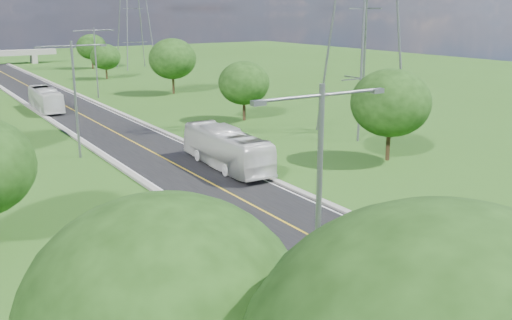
# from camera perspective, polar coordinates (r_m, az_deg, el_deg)

# --- Properties ---
(ground) EXTENTS (260.00, 260.00, 0.00)m
(ground) POSITION_cam_1_polar(r_m,az_deg,el_deg) (67.72, -15.74, 3.64)
(ground) COLOR #2C5518
(ground) RESTS_ON ground
(road) EXTENTS (8.00, 150.00, 0.06)m
(road) POSITION_cam_1_polar(r_m,az_deg,el_deg) (73.40, -17.13, 4.40)
(road) COLOR black
(road) RESTS_ON ground
(curb_left) EXTENTS (0.50, 150.00, 0.22)m
(curb_left) POSITION_cam_1_polar(r_m,az_deg,el_deg) (72.41, -20.37, 4.06)
(curb_left) COLOR gray
(curb_left) RESTS_ON ground
(curb_right) EXTENTS (0.50, 150.00, 0.22)m
(curb_right) POSITION_cam_1_polar(r_m,az_deg,el_deg) (74.59, -13.99, 4.84)
(curb_right) COLOR gray
(curb_right) RESTS_ON ground
(speed_limit_sign) EXTENTS (0.55, 0.09, 2.40)m
(speed_limit_sign) POSITION_cam_1_polar(r_m,az_deg,el_deg) (49.46, -2.47, 2.07)
(speed_limit_sign) COLOR slate
(speed_limit_sign) RESTS_ON ground
(streetlight_near_left) EXTENTS (5.90, 0.25, 10.00)m
(streetlight_near_left) POSITION_cam_1_polar(r_m,az_deg,el_deg) (21.43, 6.33, -3.24)
(streetlight_near_left) COLOR slate
(streetlight_near_left) RESTS_ON ground
(streetlight_mid_left) EXTENTS (5.90, 0.25, 10.00)m
(streetlight_mid_left) POSITION_cam_1_polar(r_m,az_deg,el_deg) (50.92, -17.67, 6.72)
(streetlight_mid_left) COLOR slate
(streetlight_mid_left) RESTS_ON ground
(streetlight_far_right) EXTENTS (5.90, 0.25, 10.00)m
(streetlight_far_right) POSITION_cam_1_polar(r_m,az_deg,el_deg) (85.77, -15.75, 9.93)
(streetlight_far_right) COLOR slate
(streetlight_far_right) RESTS_ON ground
(power_tower_far) EXTENTS (9.00, 6.40, 28.00)m
(power_tower_far) POSITION_cam_1_polar(r_m,az_deg,el_deg) (127.01, -12.20, 15.24)
(power_tower_far) COLOR slate
(power_tower_far) RESTS_ON ground
(tree_la) EXTENTS (7.14, 7.14, 8.30)m
(tree_la) POSITION_cam_1_polar(r_m,az_deg,el_deg) (14.72, -9.10, -15.12)
(tree_la) COLOR black
(tree_la) RESTS_ON ground
(tree_rb) EXTENTS (6.72, 6.72, 7.82)m
(tree_rb) POSITION_cam_1_polar(r_m,az_deg,el_deg) (49.16, 13.31, 5.58)
(tree_rb) COLOR black
(tree_rb) RESTS_ON ground
(tree_rc) EXTENTS (5.88, 5.88, 6.84)m
(tree_rc) POSITION_cam_1_polar(r_m,az_deg,el_deg) (65.80, -1.21, 7.71)
(tree_rc) COLOR black
(tree_rc) RESTS_ON ground
(tree_rd) EXTENTS (7.14, 7.14, 8.30)m
(tree_rd) POSITION_cam_1_polar(r_m,az_deg,el_deg) (87.80, -8.36, 9.98)
(tree_rd) COLOR black
(tree_rd) RESTS_ON ground
(tree_re) EXTENTS (5.46, 5.46, 6.35)m
(tree_re) POSITION_cam_1_polar(r_m,az_deg,el_deg) (109.38, -14.82, 9.94)
(tree_re) COLOR black
(tree_re) RESTS_ON ground
(tree_rf) EXTENTS (6.30, 6.30, 7.33)m
(tree_rf) POSITION_cam_1_polar(r_m,az_deg,el_deg) (129.43, -16.14, 10.83)
(tree_rf) COLOR black
(tree_rf) RESTS_ON ground
(bus_outbound) EXTENTS (3.19, 11.52, 3.18)m
(bus_outbound) POSITION_cam_1_polar(r_m,az_deg,el_deg) (46.07, -2.98, 1.16)
(bus_outbound) COLOR white
(bus_outbound) RESTS_ON road
(bus_inbound) EXTENTS (2.69, 10.36, 2.87)m
(bus_inbound) POSITION_cam_1_polar(r_m,az_deg,el_deg) (77.15, -20.29, 5.73)
(bus_inbound) COLOR white
(bus_inbound) RESTS_ON road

